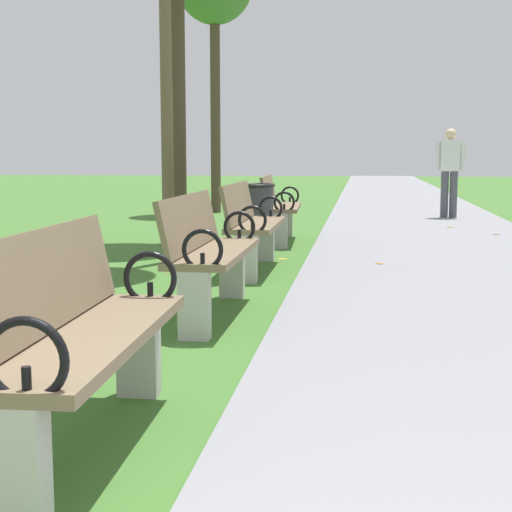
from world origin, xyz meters
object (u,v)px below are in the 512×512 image
park_bench_3 (208,251)px  park_bench_2 (76,334)px  park_bench_4 (251,224)px  trash_bin (255,219)px  park_bench_5 (279,206)px  pedestrian_walking (450,168)px

park_bench_3 → park_bench_2: bearing=-90.0°
park_bench_2 → park_bench_4: same height
park_bench_2 → park_bench_4: size_ratio=1.01×
park_bench_2 → trash_bin: bearing=91.4°
park_bench_5 → trash_bin: 1.29m
park_bench_4 → trash_bin: bearing=96.4°
park_bench_3 → trash_bin: 3.54m
park_bench_3 → park_bench_4: same height
park_bench_2 → park_bench_5: 7.47m
park_bench_3 → pedestrian_walking: size_ratio=0.99×
park_bench_3 → park_bench_5: 4.81m
park_bench_5 → pedestrian_walking: pedestrian_walking is taller
park_bench_2 → park_bench_4: bearing=90.0°
park_bench_3 → trash_bin: park_bench_3 is taller
park_bench_4 → park_bench_5: (0.00, 2.59, 0.00)m
park_bench_5 → trash_bin: size_ratio=1.93×
trash_bin → park_bench_2: bearing=-88.6°
park_bench_3 → trash_bin: size_ratio=1.91×
park_bench_5 → park_bench_2: bearing=-90.0°
pedestrian_walking → park_bench_4: bearing=-111.6°
park_bench_2 → trash_bin: 6.19m
park_bench_2 → pedestrian_walking: pedestrian_walking is taller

